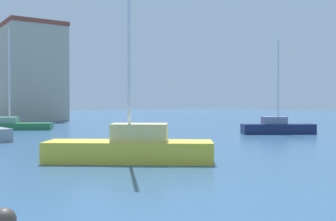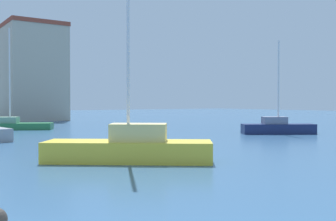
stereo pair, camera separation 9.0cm
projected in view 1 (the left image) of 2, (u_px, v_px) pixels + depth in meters
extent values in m
plane|color=#2D5175|center=(132.00, 134.00, 28.63)|extent=(160.00, 160.00, 0.00)
sphere|color=#38332D|center=(4.00, 220.00, 3.30)|extent=(0.21, 0.21, 0.21)
cube|color=gold|center=(129.00, 151.00, 15.26)|extent=(6.13, 5.20, 0.80)
cube|color=#DFCD77|center=(139.00, 132.00, 15.23)|extent=(2.38, 2.18, 0.67)
cylinder|color=silver|center=(129.00, 26.00, 15.16)|extent=(0.12, 0.12, 8.77)
cube|color=#28703D|center=(10.00, 126.00, 32.79)|extent=(6.81, 4.64, 0.55)
cube|color=gray|center=(0.00, 120.00, 32.69)|extent=(3.01, 2.41, 0.51)
cylinder|color=silver|center=(9.00, 76.00, 32.70)|extent=(0.12, 0.12, 7.83)
cube|color=#19234C|center=(278.00, 129.00, 28.58)|extent=(5.09, 3.82, 0.72)
cube|color=slate|center=(274.00, 120.00, 28.55)|extent=(1.95, 1.74, 0.52)
cylinder|color=silver|center=(278.00, 82.00, 28.51)|extent=(0.12, 0.12, 5.98)
cube|color=#B2A893|center=(31.00, 75.00, 50.32)|extent=(6.70, 9.36, 11.51)
cube|color=brown|center=(30.00, 27.00, 50.19)|extent=(6.84, 9.55, 0.50)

